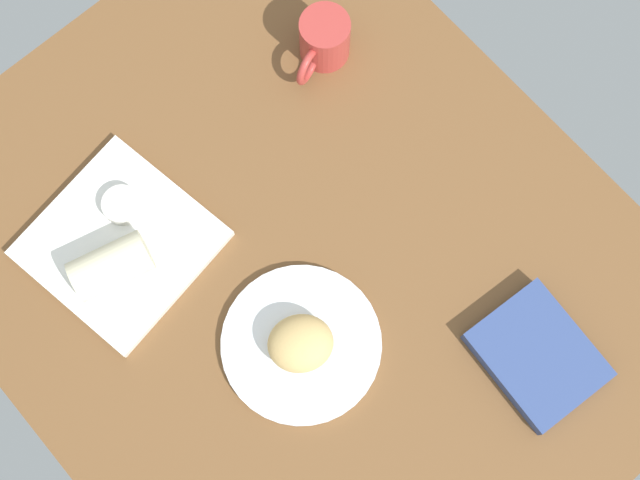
{
  "coord_description": "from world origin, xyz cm",
  "views": [
    {
      "loc": [
        -24.48,
        17.6,
        133.57
      ],
      "look_at": [
        0.21,
        -4.11,
        7.0
      ],
      "focal_mm": 49.55,
      "sensor_mm": 36.0,
      "label": 1
    }
  ],
  "objects_px": {
    "square_plate": "(121,243)",
    "sauce_cup": "(122,205)",
    "coffee_mug": "(323,40)",
    "breakfast_wrap": "(111,266)",
    "book_stack": "(538,355)",
    "round_plate": "(301,344)",
    "scone_pastry": "(301,343)"
  },
  "relations": [
    {
      "from": "square_plate",
      "to": "breakfast_wrap",
      "type": "bearing_deg",
      "value": 135.05
    },
    {
      "from": "breakfast_wrap",
      "to": "coffee_mug",
      "type": "xyz_separation_m",
      "value": [
        0.07,
        -0.47,
        -0.0
      ]
    },
    {
      "from": "scone_pastry",
      "to": "coffee_mug",
      "type": "bearing_deg",
      "value": -45.31
    },
    {
      "from": "square_plate",
      "to": "book_stack",
      "type": "bearing_deg",
      "value": -146.7
    },
    {
      "from": "square_plate",
      "to": "book_stack",
      "type": "relative_size",
      "value": 1.3
    },
    {
      "from": "book_stack",
      "to": "round_plate",
      "type": "bearing_deg",
      "value": 45.76
    },
    {
      "from": "scone_pastry",
      "to": "coffee_mug",
      "type": "height_order",
      "value": "coffee_mug"
    },
    {
      "from": "round_plate",
      "to": "scone_pastry",
      "type": "distance_m",
      "value": 0.04
    },
    {
      "from": "sauce_cup",
      "to": "breakfast_wrap",
      "type": "relative_size",
      "value": 0.52
    },
    {
      "from": "round_plate",
      "to": "scone_pastry",
      "type": "relative_size",
      "value": 2.48
    },
    {
      "from": "breakfast_wrap",
      "to": "scone_pastry",
      "type": "bearing_deg",
      "value": -139.1
    },
    {
      "from": "sauce_cup",
      "to": "breakfast_wrap",
      "type": "distance_m",
      "value": 0.1
    },
    {
      "from": "round_plate",
      "to": "book_stack",
      "type": "xyz_separation_m",
      "value": [
        -0.24,
        -0.25,
        0.01
      ]
    },
    {
      "from": "sauce_cup",
      "to": "coffee_mug",
      "type": "height_order",
      "value": "coffee_mug"
    },
    {
      "from": "round_plate",
      "to": "book_stack",
      "type": "bearing_deg",
      "value": -134.24
    },
    {
      "from": "round_plate",
      "to": "book_stack",
      "type": "distance_m",
      "value": 0.34
    },
    {
      "from": "scone_pastry",
      "to": "square_plate",
      "type": "height_order",
      "value": "scone_pastry"
    },
    {
      "from": "book_stack",
      "to": "coffee_mug",
      "type": "bearing_deg",
      "value": -8.85
    },
    {
      "from": "scone_pastry",
      "to": "book_stack",
      "type": "height_order",
      "value": "scone_pastry"
    },
    {
      "from": "square_plate",
      "to": "book_stack",
      "type": "distance_m",
      "value": 0.64
    },
    {
      "from": "scone_pastry",
      "to": "breakfast_wrap",
      "type": "height_order",
      "value": "breakfast_wrap"
    },
    {
      "from": "round_plate",
      "to": "breakfast_wrap",
      "type": "xyz_separation_m",
      "value": [
        0.26,
        0.14,
        0.04
      ]
    },
    {
      "from": "square_plate",
      "to": "breakfast_wrap",
      "type": "distance_m",
      "value": 0.06
    },
    {
      "from": "square_plate",
      "to": "breakfast_wrap",
      "type": "height_order",
      "value": "breakfast_wrap"
    },
    {
      "from": "square_plate",
      "to": "sauce_cup",
      "type": "relative_size",
      "value": 4.12
    },
    {
      "from": "scone_pastry",
      "to": "breakfast_wrap",
      "type": "distance_m",
      "value": 0.3
    },
    {
      "from": "book_stack",
      "to": "coffee_mug",
      "type": "height_order",
      "value": "coffee_mug"
    },
    {
      "from": "breakfast_wrap",
      "to": "book_stack",
      "type": "bearing_deg",
      "value": -128.45
    },
    {
      "from": "book_stack",
      "to": "breakfast_wrap",
      "type": "bearing_deg",
      "value": 37.18
    },
    {
      "from": "sauce_cup",
      "to": "coffee_mug",
      "type": "bearing_deg",
      "value": -90.27
    },
    {
      "from": "scone_pastry",
      "to": "sauce_cup",
      "type": "distance_m",
      "value": 0.34
    },
    {
      "from": "round_plate",
      "to": "scone_pastry",
      "type": "bearing_deg",
      "value": 133.07
    }
  ]
}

